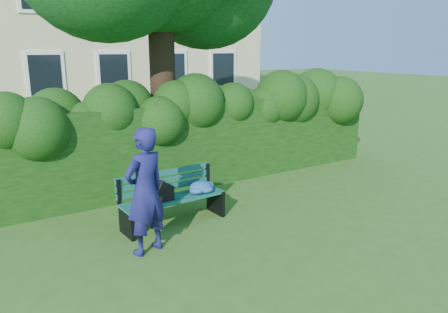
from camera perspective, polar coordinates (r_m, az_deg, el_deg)
ground at (r=7.93m, az=2.37°, el=-7.57°), size 80.00×80.00×0.00m
hedge at (r=9.47m, az=-5.26°, el=1.69°), size 10.00×1.00×1.80m
park_bench at (r=7.48m, az=-6.10°, el=-4.93°), size 1.83×0.64×0.89m
man_reading at (r=6.33m, az=-10.27°, el=-4.51°), size 0.78×0.63×1.86m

